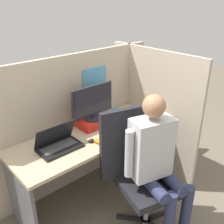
{
  "coord_description": "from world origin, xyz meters",
  "views": [
    {
      "loc": [
        -1.34,
        -1.47,
        2.0
      ],
      "look_at": [
        0.13,
        0.15,
        0.99
      ],
      "focal_mm": 42.0,
      "sensor_mm": 36.0,
      "label": 1
    }
  ],
  "objects_px": {
    "stapler": "(145,113)",
    "office_chair": "(137,170)",
    "paper_box": "(93,122)",
    "carrot_toy": "(100,143)",
    "coffee_mug": "(114,113)",
    "person": "(157,159)",
    "monitor": "(93,102)",
    "laptop": "(58,144)"
  },
  "relations": [
    {
      "from": "laptop",
      "to": "coffee_mug",
      "type": "xyz_separation_m",
      "value": [
        0.81,
        0.15,
        -0.0
      ]
    },
    {
      "from": "carrot_toy",
      "to": "coffee_mug",
      "type": "bearing_deg",
      "value": 35.26
    },
    {
      "from": "stapler",
      "to": "carrot_toy",
      "type": "height_order",
      "value": "stapler"
    },
    {
      "from": "paper_box",
      "to": "person",
      "type": "bearing_deg",
      "value": -89.2
    },
    {
      "from": "stapler",
      "to": "office_chair",
      "type": "bearing_deg",
      "value": -142.92
    },
    {
      "from": "paper_box",
      "to": "carrot_toy",
      "type": "distance_m",
      "value": 0.39
    },
    {
      "from": "person",
      "to": "coffee_mug",
      "type": "height_order",
      "value": "person"
    },
    {
      "from": "paper_box",
      "to": "office_chair",
      "type": "relative_size",
      "value": 0.29
    },
    {
      "from": "laptop",
      "to": "person",
      "type": "distance_m",
      "value": 0.86
    },
    {
      "from": "paper_box",
      "to": "coffee_mug",
      "type": "bearing_deg",
      "value": 3.86
    },
    {
      "from": "monitor",
      "to": "person",
      "type": "xyz_separation_m",
      "value": [
        0.01,
        -0.83,
        -0.25
      ]
    },
    {
      "from": "laptop",
      "to": "office_chair",
      "type": "xyz_separation_m",
      "value": [
        0.46,
        -0.52,
        -0.23
      ]
    },
    {
      "from": "monitor",
      "to": "stapler",
      "type": "height_order",
      "value": "monitor"
    },
    {
      "from": "person",
      "to": "coffee_mug",
      "type": "bearing_deg",
      "value": 70.52
    },
    {
      "from": "office_chair",
      "to": "person",
      "type": "relative_size",
      "value": 0.86
    },
    {
      "from": "stapler",
      "to": "office_chair",
      "type": "relative_size",
      "value": 0.14
    },
    {
      "from": "paper_box",
      "to": "monitor",
      "type": "bearing_deg",
      "value": 90.0
    },
    {
      "from": "coffee_mug",
      "to": "paper_box",
      "type": "bearing_deg",
      "value": -176.14
    },
    {
      "from": "stapler",
      "to": "carrot_toy",
      "type": "relative_size",
      "value": 1.01
    },
    {
      "from": "coffee_mug",
      "to": "laptop",
      "type": "bearing_deg",
      "value": -169.18
    },
    {
      "from": "person",
      "to": "coffee_mug",
      "type": "distance_m",
      "value": 0.9
    },
    {
      "from": "stapler",
      "to": "office_chair",
      "type": "distance_m",
      "value": 0.8
    },
    {
      "from": "paper_box",
      "to": "stapler",
      "type": "xyz_separation_m",
      "value": [
        0.58,
        -0.19,
        -0.01
      ]
    },
    {
      "from": "monitor",
      "to": "laptop",
      "type": "bearing_deg",
      "value": -164.69
    },
    {
      "from": "office_chair",
      "to": "laptop",
      "type": "bearing_deg",
      "value": 131.41
    },
    {
      "from": "monitor",
      "to": "coffee_mug",
      "type": "relative_size",
      "value": 5.97
    },
    {
      "from": "monitor",
      "to": "carrot_toy",
      "type": "xyz_separation_m",
      "value": [
        -0.2,
        -0.34,
        -0.23
      ]
    },
    {
      "from": "monitor",
      "to": "office_chair",
      "type": "relative_size",
      "value": 0.44
    },
    {
      "from": "person",
      "to": "laptop",
      "type": "bearing_deg",
      "value": 126.44
    },
    {
      "from": "monitor",
      "to": "person",
      "type": "height_order",
      "value": "person"
    },
    {
      "from": "monitor",
      "to": "laptop",
      "type": "height_order",
      "value": "monitor"
    },
    {
      "from": "carrot_toy",
      "to": "paper_box",
      "type": "bearing_deg",
      "value": 59.83
    },
    {
      "from": "paper_box",
      "to": "laptop",
      "type": "bearing_deg",
      "value": -164.98
    },
    {
      "from": "stapler",
      "to": "carrot_toy",
      "type": "xyz_separation_m",
      "value": [
        -0.77,
        -0.14,
        -0.01
      ]
    },
    {
      "from": "monitor",
      "to": "stapler",
      "type": "xyz_separation_m",
      "value": [
        0.58,
        -0.19,
        -0.22
      ]
    },
    {
      "from": "person",
      "to": "paper_box",
      "type": "bearing_deg",
      "value": 90.8
    },
    {
      "from": "paper_box",
      "to": "stapler",
      "type": "distance_m",
      "value": 0.61
    },
    {
      "from": "laptop",
      "to": "carrot_toy",
      "type": "height_order",
      "value": "laptop"
    },
    {
      "from": "stapler",
      "to": "coffee_mug",
      "type": "relative_size",
      "value": 1.89
    },
    {
      "from": "office_chair",
      "to": "person",
      "type": "distance_m",
      "value": 0.26
    },
    {
      "from": "laptop",
      "to": "person",
      "type": "relative_size",
      "value": 0.29
    },
    {
      "from": "laptop",
      "to": "carrot_toy",
      "type": "bearing_deg",
      "value": -33.93
    }
  ]
}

